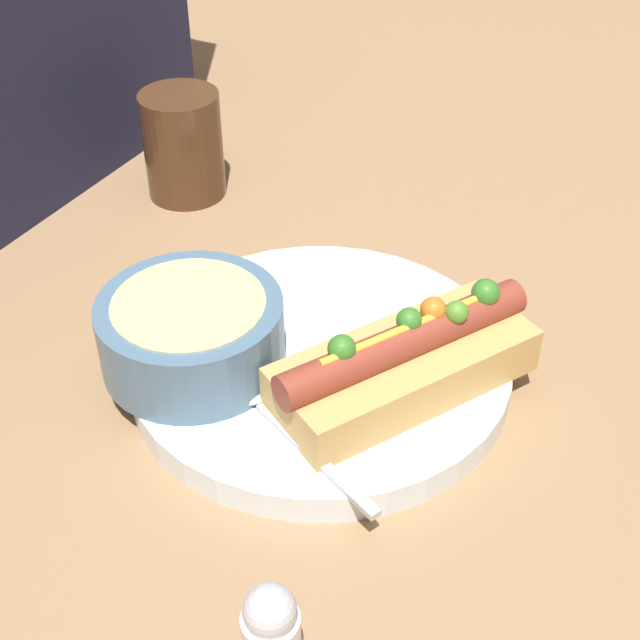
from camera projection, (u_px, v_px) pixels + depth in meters
ground_plane at (320, 374)px, 0.59m from camera, size 4.00×4.00×0.00m
dinner_plate at (320, 363)px, 0.58m from camera, size 0.25×0.25×0.02m
hot_dog at (405, 361)px, 0.54m from camera, size 0.17×0.14×0.06m
soup_bowl at (191, 331)px, 0.55m from camera, size 0.12×0.12×0.05m
spoon at (260, 402)px, 0.53m from camera, size 0.07×0.14×0.01m
drinking_glass at (183, 145)px, 0.74m from camera, size 0.07×0.07×0.09m
salt_shaker at (271, 638)px, 0.40m from camera, size 0.03×0.03×0.07m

